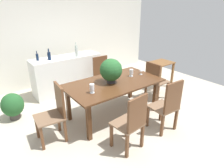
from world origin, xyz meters
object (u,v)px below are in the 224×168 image
at_px(chair_foot_end, 155,79).
at_px(side_table, 160,69).
at_px(wine_bottle_amber, 49,56).
at_px(wine_bottle_tall, 37,57).
at_px(chair_near_right, 168,104).
at_px(chair_near_left, 132,121).
at_px(chair_far_right, 103,74).
at_px(crystal_vase_left, 131,72).
at_px(wine_bottle_dark, 76,49).
at_px(wine_bottle_clear, 77,52).
at_px(dining_table, 114,86).
at_px(wine_glass, 141,70).
at_px(potted_plant_floor, 13,105).
at_px(chair_head_end, 55,111).
at_px(kitchen_counter, 67,74).
at_px(flower_centerpiece, 111,70).
at_px(crystal_vase_center_near, 92,88).

relative_size(chair_foot_end, side_table, 1.29).
distance_m(chair_foot_end, wine_bottle_amber, 2.64).
bearing_deg(wine_bottle_tall, chair_near_right, -64.79).
bearing_deg(chair_near_left, chair_far_right, -118.32).
distance_m(chair_near_right, crystal_vase_left, 1.12).
xyz_separation_m(wine_bottle_dark, wine_bottle_clear, (-0.15, -0.31, 0.00)).
distance_m(dining_table, side_table, 2.02).
bearing_deg(wine_glass, potted_plant_floor, 155.64).
bearing_deg(wine_glass, wine_bottle_tall, 132.69).
distance_m(chair_foot_end, chair_far_right, 1.34).
distance_m(chair_far_right, wine_bottle_tall, 1.64).
bearing_deg(chair_near_left, chair_near_right, 174.15).
bearing_deg(chair_head_end, potted_plant_floor, -152.05).
distance_m(chair_far_right, wine_bottle_dark, 1.03).
distance_m(chair_head_end, wine_bottle_amber, 1.88).
xyz_separation_m(chair_near_right, wine_bottle_tall, (-1.35, 2.87, 0.49)).
xyz_separation_m(chair_head_end, wine_glass, (2.05, 0.00, 0.32)).
distance_m(chair_foot_end, wine_bottle_dark, 2.26).
distance_m(crystal_vase_left, kitchen_counter, 1.89).
height_order(chair_foot_end, crystal_vase_left, chair_foot_end).
bearing_deg(crystal_vase_left, dining_table, -175.84).
height_order(dining_table, chair_head_end, chair_head_end).
relative_size(crystal_vase_left, wine_bottle_dark, 0.53).
distance_m(flower_centerpiece, wine_bottle_amber, 1.78).
bearing_deg(chair_foot_end, chair_head_end, 91.25).
bearing_deg(chair_near_left, wine_glass, -145.02).
relative_size(wine_glass, kitchen_counter, 0.09).
bearing_deg(chair_foot_end, side_table, -58.49).
bearing_deg(wine_bottle_amber, wine_bottle_clear, -10.03).
height_order(chair_foot_end, chair_far_right, chair_far_right).
bearing_deg(chair_near_left, potted_plant_floor, -64.34).
bearing_deg(side_table, dining_table, -168.31).
xyz_separation_m(dining_table, wine_bottle_amber, (-0.67, 1.69, 0.39)).
bearing_deg(wine_bottle_clear, crystal_vase_center_near, -109.73).
height_order(wine_bottle_clear, side_table, wine_bottle_clear).
relative_size(chair_far_right, flower_centerpiece, 2.01).
height_order(chair_far_right, wine_bottle_tall, wine_bottle_tall).
relative_size(dining_table, wine_bottle_dark, 6.58).
relative_size(chair_head_end, wine_glass, 6.40).
xyz_separation_m(crystal_vase_left, wine_bottle_tall, (-1.43, 1.78, 0.20)).
height_order(dining_table, wine_bottle_amber, wine_bottle_amber).
height_order(chair_near_left, wine_bottle_tall, wine_bottle_tall).
distance_m(chair_far_right, wine_bottle_clear, 0.87).
bearing_deg(chair_far_right, wine_bottle_dark, 110.19).
distance_m(wine_bottle_clear, side_table, 2.34).
xyz_separation_m(wine_bottle_amber, potted_plant_floor, (-1.08, -0.56, -0.76)).
bearing_deg(wine_bottle_clear, chair_foot_end, -50.91).
bearing_deg(chair_near_left, flower_centerpiece, -115.36).
xyz_separation_m(dining_table, flower_centerpiece, (-0.05, 0.02, 0.35)).
bearing_deg(chair_foot_end, chair_far_right, 39.82).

